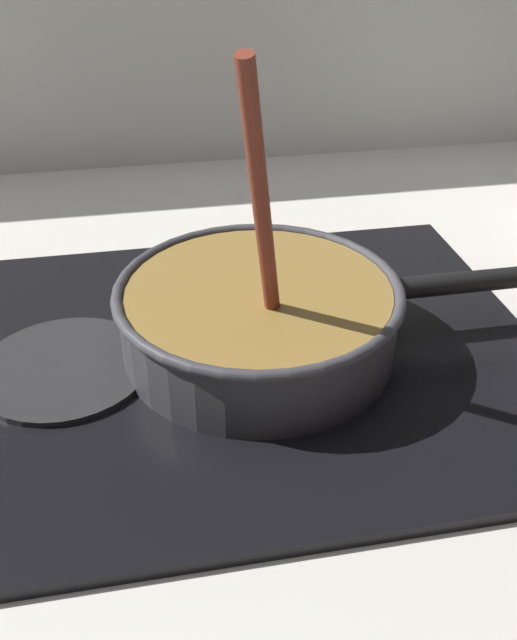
{
  "coord_description": "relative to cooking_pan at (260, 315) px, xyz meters",
  "views": [
    {
      "loc": [
        0.03,
        -0.33,
        0.41
      ],
      "look_at": [
        0.13,
        0.21,
        0.05
      ],
      "focal_mm": 38.58,
      "sensor_mm": 36.0,
      "label": 1
    }
  ],
  "objects": [
    {
      "name": "hob_plate",
      "position": [
        -0.0,
        0.0,
        -0.05
      ],
      "size": [
        0.56,
        0.48,
        0.01
      ],
      "primitive_type": "cube",
      "color": "black",
      "rests_on": "ground"
    },
    {
      "name": "cooking_pan",
      "position": [
        0.0,
        0.0,
        0.0
      ],
      "size": [
        0.42,
        0.28,
        0.3
      ],
      "color": "#38383D",
      "rests_on": "hob_plate"
    },
    {
      "name": "ground",
      "position": [
        -0.13,
        -0.21,
        -0.07
      ],
      "size": [
        2.4,
        1.6,
        0.04
      ],
      "primitive_type": "cube",
      "color": "beige"
    },
    {
      "name": "spare_burner",
      "position": [
        -0.19,
        0.0,
        -0.04
      ],
      "size": [
        0.17,
        0.17,
        0.01
      ],
      "primitive_type": "cylinder",
      "color": "#262628",
      "rests_on": "hob_plate"
    },
    {
      "name": "burner_ring",
      "position": [
        -0.0,
        0.0,
        -0.04
      ],
      "size": [
        0.18,
        0.18,
        0.01
      ],
      "primitive_type": "torus",
      "color": "#592D0C",
      "rests_on": "hob_plate"
    }
  ]
}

